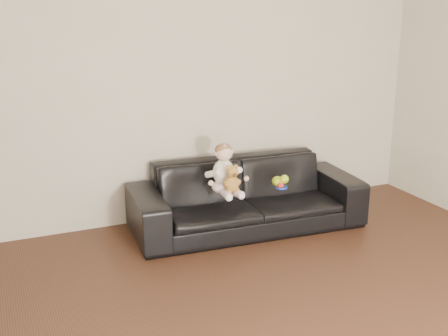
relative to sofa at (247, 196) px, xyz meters
name	(u,v)px	position (x,y,z in m)	size (l,w,h in m)	color
wall_back	(170,78)	(-0.52, 0.50, 1.00)	(5.00, 5.00, 0.00)	beige
sofa	(247,196)	(0.00, 0.00, 0.00)	(2.03, 0.79, 0.59)	black
baby	(225,172)	(-0.26, -0.11, 0.28)	(0.29, 0.36, 0.43)	silver
teddy_bear	(232,179)	(-0.25, -0.24, 0.25)	(0.14, 0.14, 0.23)	#A2712E
toy_green	(278,181)	(0.25, -0.12, 0.14)	(0.11, 0.13, 0.09)	#B5E11A
toy_rattle	(281,185)	(0.24, -0.18, 0.12)	(0.06, 0.06, 0.06)	red
toy_blue_disc	(281,187)	(0.25, -0.18, 0.10)	(0.10, 0.10, 0.01)	#1736B8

